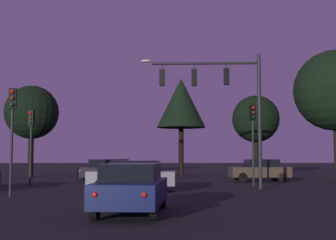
{
  "coord_description": "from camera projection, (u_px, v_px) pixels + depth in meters",
  "views": [
    {
      "loc": [
        0.68,
        -5.16,
        1.75
      ],
      "look_at": [
        1.31,
        16.76,
        3.49
      ],
      "focal_mm": 48.53,
      "sensor_mm": 36.0,
      "label": 1
    }
  ],
  "objects": [
    {
      "name": "ground_plane",
      "position": [
        144.0,
        183.0,
        29.4
      ],
      "size": [
        168.0,
        168.0,
        0.0
      ],
      "primitive_type": "plane",
      "color": "black",
      "rests_on": "ground"
    },
    {
      "name": "traffic_signal_mast_arm",
      "position": [
        222.0,
        93.0,
        24.38
      ],
      "size": [
        6.46,
        0.66,
        7.22
      ],
      "color": "#232326",
      "rests_on": "ground"
    },
    {
      "name": "traffic_light_corner_left",
      "position": [
        31.0,
        132.0,
        26.03
      ],
      "size": [
        0.34,
        0.38,
        4.37
      ],
      "color": "#232326",
      "rests_on": "ground"
    },
    {
      "name": "traffic_light_corner_right",
      "position": [
        12.0,
        120.0,
        19.54
      ],
      "size": [
        0.32,
        0.36,
        4.68
      ],
      "color": "#232326",
      "rests_on": "ground"
    },
    {
      "name": "traffic_light_median",
      "position": [
        253.0,
        129.0,
        26.76
      ],
      "size": [
        0.35,
        0.38,
        4.76
      ],
      "color": "#232326",
      "rests_on": "ground"
    },
    {
      "name": "car_nearside_lane",
      "position": [
        132.0,
        187.0,
        13.82
      ],
      "size": [
        2.25,
        4.73,
        1.52
      ],
      "color": "#0F1947",
      "rests_on": "ground"
    },
    {
      "name": "car_crossing_right",
      "position": [
        133.0,
        175.0,
        22.32
      ],
      "size": [
        4.47,
        2.11,
        1.52
      ],
      "color": "gray",
      "rests_on": "ground"
    },
    {
      "name": "car_far_lane",
      "position": [
        110.0,
        170.0,
        31.28
      ],
      "size": [
        4.1,
        4.72,
        1.52
      ],
      "color": "#232328",
      "rests_on": "ground"
    },
    {
      "name": "car_parked_lot",
      "position": [
        260.0,
        170.0,
        30.81
      ],
      "size": [
        4.07,
        1.78,
        1.52
      ],
      "color": "#473828",
      "rests_on": "ground"
    },
    {
      "name": "tree_behind_sign",
      "position": [
        32.0,
        113.0,
        38.22
      ],
      "size": [
        4.5,
        4.5,
        7.67
      ],
      "color": "black",
      "rests_on": "ground"
    },
    {
      "name": "tree_left_far",
      "position": [
        181.0,
        103.0,
        40.85
      ],
      "size": [
        4.39,
        4.39,
        8.75
      ],
      "color": "black",
      "rests_on": "ground"
    },
    {
      "name": "tree_center_horizon",
      "position": [
        335.0,
        91.0,
        32.05
      ],
      "size": [
        5.72,
        5.72,
        9.23
      ],
      "color": "black",
      "rests_on": "ground"
    },
    {
      "name": "tree_right_cluster",
      "position": [
        256.0,
        119.0,
        39.62
      ],
      "size": [
        4.11,
        4.11,
        7.04
      ],
      "color": "black",
      "rests_on": "ground"
    }
  ]
}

